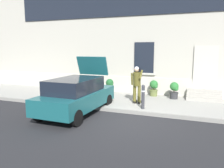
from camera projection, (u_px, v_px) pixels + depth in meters
name	position (u px, v px, depth m)	size (l,w,h in m)	color
ground_plane	(122.00, 120.00, 8.53)	(80.00, 80.00, 0.00)	#232326
sidewalk	(140.00, 102.00, 11.10)	(24.00, 3.60, 0.15)	#99968E
curb_edge	(129.00, 112.00, 9.39)	(24.00, 0.12, 0.15)	gray
building_facade	(152.00, 30.00, 12.83)	(24.00, 1.52, 7.50)	#B2AD9E
entrance_stoop	(204.00, 96.00, 11.34)	(1.65, 0.96, 0.48)	#9E998E
hatchback_car_teal	(77.00, 95.00, 9.28)	(1.84, 4.09, 2.34)	#165156
bollard_near_person	(143.00, 96.00, 9.50)	(0.15, 0.15, 1.04)	#333338
bollard_far_left	(68.00, 90.00, 10.81)	(0.15, 0.15, 1.04)	#333338
person_on_phone	(137.00, 82.00, 10.35)	(0.51, 0.50, 1.74)	#514C1E
planter_terracotta	(76.00, 83.00, 13.92)	(0.44, 0.44, 0.86)	#B25B38
planter_cream	(110.00, 86.00, 12.66)	(0.44, 0.44, 0.86)	beige
planter_olive	(154.00, 88.00, 12.13)	(0.44, 0.44, 0.86)	#606B38
planter_charcoal	(174.00, 90.00, 11.45)	(0.44, 0.44, 0.86)	#2D2D30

